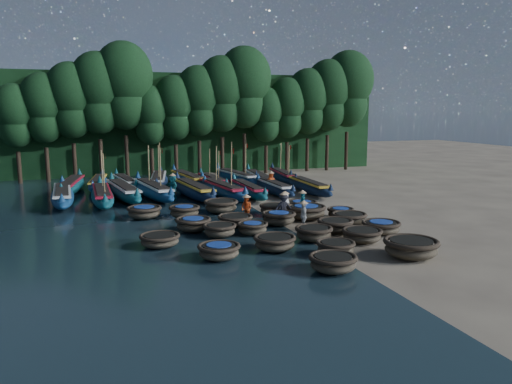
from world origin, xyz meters
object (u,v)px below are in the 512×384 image
object	(u,v)px
coracle_5	(219,251)
fisherman_0	(285,204)
coracle_13	(335,226)
coracle_19	(341,212)
long_boat_10	(98,183)
long_boat_5	(222,189)
long_boat_17	(283,176)
coracle_4	(411,247)
long_boat_7	(273,187)
fisherman_4	(303,215)
long_boat_8	(309,186)
coracle_12	(253,228)
long_boat_15	(237,177)
coracle_17	(279,218)
long_boat_1	(102,196)
coracle_23	(273,209)
long_boat_2	(123,191)
coracle_20	(144,212)
coracle_16	(235,220)
long_boat_11	(126,182)
fisherman_1	(302,203)
coracle_14	(349,218)
long_boat_0	(62,196)
long_boat_6	(248,190)
coracle_11	(220,230)
coracle_6	(275,242)
coracle_3	(336,248)
coracle_15	(193,224)
long_boat_3	(153,190)
coracle_10	(160,240)
fisherman_6	(271,181)
fisherman_2	(246,208)
coracle_21	(184,211)
coracle_18	(306,211)
coracle_8	(362,235)
long_boat_4	(193,190)
coracle_22	(221,206)
fisherman_5	(173,186)
long_boat_13	(188,179)

from	to	relation	value
coracle_5	fisherman_0	size ratio (longest dim) A/B	1.31
coracle_13	coracle_19	bearing A→B (deg)	57.77
long_boat_10	fisherman_0	distance (m)	18.25
long_boat_5	fisherman_0	bearing A→B (deg)	-84.96
long_boat_5	long_boat_17	bearing A→B (deg)	30.68
coracle_4	long_boat_5	world-z (taller)	long_boat_5
long_boat_7	fisherman_4	distance (m)	11.87
long_boat_8	long_boat_10	distance (m)	17.16
coracle_12	long_boat_15	size ratio (longest dim) A/B	0.21
coracle_17	long_boat_5	distance (m)	9.81
long_boat_1	fisherman_4	size ratio (longest dim) A/B	4.87
fisherman_0	long_boat_17	bearing A→B (deg)	-125.55
coracle_23	fisherman_4	world-z (taller)	fisherman_4
coracle_17	coracle_19	world-z (taller)	coracle_17
long_boat_2	coracle_20	bearing A→B (deg)	-92.52
coracle_16	coracle_20	distance (m)	5.96
long_boat_11	fisherman_1	world-z (taller)	fisherman_1
coracle_14	long_boat_11	bearing A→B (deg)	121.39
coracle_14	long_boat_0	world-z (taller)	long_boat_0
coracle_14	long_boat_8	size ratio (longest dim) A/B	0.27
coracle_17	long_boat_6	world-z (taller)	long_boat_6
coracle_4	coracle_12	bearing A→B (deg)	130.84
coracle_13	coracle_16	distance (m)	5.54
coracle_20	long_boat_5	xyz separation A→B (m)	(6.27, 5.61, 0.17)
coracle_11	coracle_19	bearing A→B (deg)	13.70
coracle_6	long_boat_6	distance (m)	14.49
coracle_3	coracle_16	size ratio (longest dim) A/B	0.78
coracle_13	long_boat_17	distance (m)	18.74
long_boat_17	coracle_15	bearing A→B (deg)	-120.48
long_boat_3	fisherman_4	xyz separation A→B (m)	(6.45, -12.60, 0.25)
coracle_14	long_boat_17	world-z (taller)	long_boat_17
coracle_10	fisherman_6	world-z (taller)	fisherman_6
coracle_20	long_boat_11	bearing A→B (deg)	90.85
long_boat_1	fisherman_2	distance (m)	11.42
long_boat_6	fisherman_0	world-z (taller)	fisherman_0
coracle_4	coracle_21	xyz separation A→B (m)	(-7.96, 11.31, -0.06)
long_boat_10	coracle_14	bearing A→B (deg)	-46.97
coracle_23	long_boat_17	world-z (taller)	long_boat_17
coracle_18	long_boat_1	world-z (taller)	long_boat_1
long_boat_17	coracle_14	bearing A→B (deg)	-93.30
long_boat_2	long_boat_15	bearing A→B (deg)	17.21
coracle_8	long_boat_15	xyz separation A→B (m)	(-0.30, 20.81, 0.19)
coracle_18	fisherman_6	distance (m)	9.99
fisherman_6	long_boat_4	bearing A→B (deg)	-171.32
coracle_14	coracle_18	xyz separation A→B (m)	(-1.61, 2.28, 0.07)
long_boat_11	coracle_10	bearing A→B (deg)	-98.34
coracle_16	coracle_22	world-z (taller)	coracle_22
fisherman_4	fisherman_5	xyz separation A→B (m)	(-5.05, 12.14, 0.06)
long_boat_13	long_boat_6	bearing A→B (deg)	-71.87
coracle_22	long_boat_3	world-z (taller)	long_boat_3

